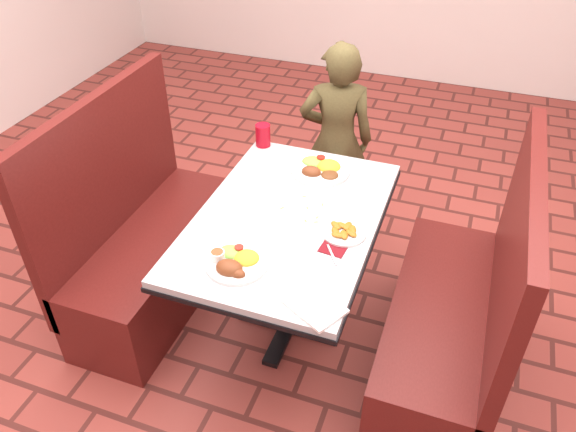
{
  "coord_description": "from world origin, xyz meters",
  "views": [
    {
      "loc": [
        0.69,
        -1.91,
        2.29
      ],
      "look_at": [
        0.0,
        0.0,
        0.75
      ],
      "focal_mm": 35.0,
      "sensor_mm": 36.0,
      "label": 1
    }
  ],
  "objects_px": {
    "booth_bench_right": "(450,324)",
    "near_dinner_plate": "(235,260)",
    "red_tumbler": "(263,135)",
    "plantain_plate": "(344,232)",
    "dining_table": "(288,232)",
    "diner_person": "(336,141)",
    "far_dinner_plate": "(321,167)",
    "booth_bench_left": "(149,248)"
  },
  "relations": [
    {
      "from": "red_tumbler",
      "to": "plantain_plate",
      "type": "bearing_deg",
      "value": -43.98
    },
    {
      "from": "booth_bench_right",
      "to": "dining_table",
      "type": "bearing_deg",
      "value": 180.0
    },
    {
      "from": "diner_person",
      "to": "near_dinner_plate",
      "type": "bearing_deg",
      "value": 70.96
    },
    {
      "from": "booth_bench_right",
      "to": "far_dinner_plate",
      "type": "distance_m",
      "value": 0.98
    },
    {
      "from": "diner_person",
      "to": "booth_bench_right",
      "type": "bearing_deg",
      "value": 113.86
    },
    {
      "from": "booth_bench_right",
      "to": "red_tumbler",
      "type": "distance_m",
      "value": 1.36
    },
    {
      "from": "booth_bench_right",
      "to": "near_dinner_plate",
      "type": "distance_m",
      "value": 1.07
    },
    {
      "from": "dining_table",
      "to": "near_dinner_plate",
      "type": "bearing_deg",
      "value": -103.05
    },
    {
      "from": "dining_table",
      "to": "plantain_plate",
      "type": "relative_size",
      "value": 6.23
    },
    {
      "from": "far_dinner_plate",
      "to": "near_dinner_plate",
      "type": "bearing_deg",
      "value": -98.47
    },
    {
      "from": "dining_table",
      "to": "near_dinner_plate",
      "type": "height_order",
      "value": "near_dinner_plate"
    },
    {
      "from": "booth_bench_left",
      "to": "plantain_plate",
      "type": "bearing_deg",
      "value": -2.04
    },
    {
      "from": "booth_bench_right",
      "to": "plantain_plate",
      "type": "bearing_deg",
      "value": -175.84
    },
    {
      "from": "dining_table",
      "to": "booth_bench_right",
      "type": "height_order",
      "value": "booth_bench_right"
    },
    {
      "from": "booth_bench_left",
      "to": "dining_table",
      "type": "bearing_deg",
      "value": 0.0
    },
    {
      "from": "booth_bench_right",
      "to": "plantain_plate",
      "type": "height_order",
      "value": "booth_bench_right"
    },
    {
      "from": "diner_person",
      "to": "red_tumbler",
      "type": "relative_size",
      "value": 10.08
    },
    {
      "from": "booth_bench_right",
      "to": "diner_person",
      "type": "height_order",
      "value": "diner_person"
    },
    {
      "from": "dining_table",
      "to": "diner_person",
      "type": "height_order",
      "value": "diner_person"
    },
    {
      "from": "booth_bench_right",
      "to": "diner_person",
      "type": "distance_m",
      "value": 1.31
    },
    {
      "from": "booth_bench_right",
      "to": "near_dinner_plate",
      "type": "bearing_deg",
      "value": -156.58
    },
    {
      "from": "far_dinner_plate",
      "to": "dining_table",
      "type": "bearing_deg",
      "value": -94.08
    },
    {
      "from": "booth_bench_left",
      "to": "far_dinner_plate",
      "type": "height_order",
      "value": "booth_bench_left"
    },
    {
      "from": "booth_bench_left",
      "to": "far_dinner_plate",
      "type": "distance_m",
      "value": 1.03
    },
    {
      "from": "plantain_plate",
      "to": "dining_table",
      "type": "bearing_deg",
      "value": 172.06
    },
    {
      "from": "booth_bench_right",
      "to": "plantain_plate",
      "type": "relative_size",
      "value": 6.16
    },
    {
      "from": "booth_bench_right",
      "to": "diner_person",
      "type": "relative_size",
      "value": 0.98
    },
    {
      "from": "booth_bench_right",
      "to": "red_tumbler",
      "type": "relative_size",
      "value": 9.86
    },
    {
      "from": "diner_person",
      "to": "dining_table",
      "type": "bearing_deg",
      "value": 75.45
    },
    {
      "from": "booth_bench_right",
      "to": "far_dinner_plate",
      "type": "bearing_deg",
      "value": 151.86
    },
    {
      "from": "near_dinner_plate",
      "to": "booth_bench_left",
      "type": "bearing_deg",
      "value": 151.54
    },
    {
      "from": "booth_bench_right",
      "to": "near_dinner_plate",
      "type": "relative_size",
      "value": 4.64
    },
    {
      "from": "dining_table",
      "to": "plantain_plate",
      "type": "xyz_separation_m",
      "value": [
        0.27,
        -0.04,
        0.11
      ]
    },
    {
      "from": "booth_bench_left",
      "to": "diner_person",
      "type": "xyz_separation_m",
      "value": [
        0.76,
        0.97,
        0.28
      ]
    },
    {
      "from": "dining_table",
      "to": "booth_bench_right",
      "type": "distance_m",
      "value": 0.86
    },
    {
      "from": "booth_bench_left",
      "to": "plantain_plate",
      "type": "height_order",
      "value": "booth_bench_left"
    },
    {
      "from": "diner_person",
      "to": "red_tumbler",
      "type": "xyz_separation_m",
      "value": [
        -0.3,
        -0.41,
        0.2
      ]
    },
    {
      "from": "near_dinner_plate",
      "to": "plantain_plate",
      "type": "bearing_deg",
      "value": 43.68
    },
    {
      "from": "diner_person",
      "to": "far_dinner_plate",
      "type": "distance_m",
      "value": 0.59
    },
    {
      "from": "dining_table",
      "to": "booth_bench_left",
      "type": "height_order",
      "value": "booth_bench_left"
    },
    {
      "from": "diner_person",
      "to": "plantain_plate",
      "type": "relative_size",
      "value": 6.3
    },
    {
      "from": "far_dinner_plate",
      "to": "plantain_plate",
      "type": "bearing_deg",
      "value": -61.49
    }
  ]
}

